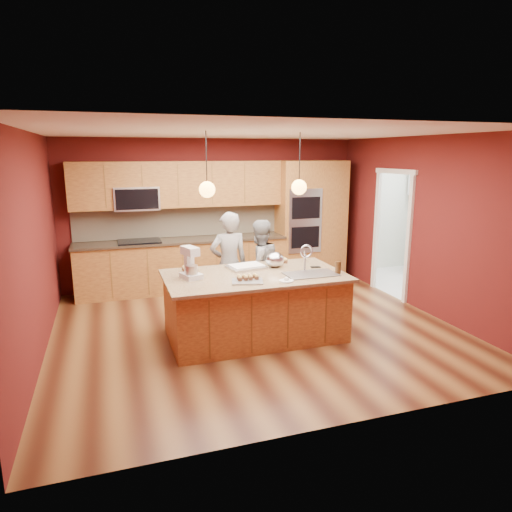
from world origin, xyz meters
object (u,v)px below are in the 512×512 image
object	(u,v)px
stand_mixer	(191,265)
mixing_bowl	(275,260)
person_left	(229,265)
person_right	(259,267)
island	(256,305)

from	to	relation	value
stand_mixer	mixing_bowl	size ratio (longest dim) A/B	1.56
person_left	person_right	world-z (taller)	person_left
island	person_left	size ratio (longest dim) A/B	1.48
person_left	stand_mixer	distance (m)	1.13
person_right	mixing_bowl	bearing A→B (deg)	77.55
stand_mixer	mixing_bowl	xyz separation A→B (m)	(1.23, 0.21, -0.07)
person_left	person_right	size ratio (longest dim) A/B	1.10
person_left	person_right	bearing A→B (deg)	178.77
person_right	island	bearing A→B (deg)	54.49
island	stand_mixer	world-z (taller)	stand_mixer
island	person_right	distance (m)	1.02
island	mixing_bowl	xyz separation A→B (m)	(0.38, 0.30, 0.53)
person_left	stand_mixer	bearing A→B (deg)	47.73
island	stand_mixer	distance (m)	1.04
person_left	person_right	xyz separation A→B (m)	(0.48, 0.00, -0.07)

